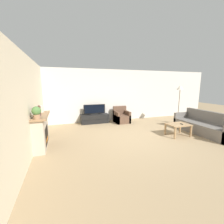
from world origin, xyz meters
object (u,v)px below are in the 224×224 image
Objects in this scene: coffee_table at (178,126)px; couch at (204,126)px; tv_stand at (95,119)px; floor_lamp at (180,90)px; fireplace at (41,131)px; mantel_vase_centre_left at (39,111)px; tv at (94,110)px; remote at (182,124)px; potted_plant at (36,112)px; mantel_vase_right at (42,109)px; armchair at (121,117)px; mantel_vase_left at (38,113)px.

coffee_table is 0.35× the size of couch.
floor_lamp is at bearing -21.20° from tv_stand.
mantel_vase_centre_left is (0.02, -0.11, 0.64)m from fireplace.
tv is 3.89m from coffee_table.
floor_lamp reaches higher than tv.
remote reaches higher than tv_stand.
floor_lamp is at bearing 8.26° from fireplace.
couch is at bearing 16.13° from remote.
mantel_vase_centre_left is at bearing -81.42° from fireplace.
couch is (5.96, 0.01, -0.92)m from potted_plant.
couch is (3.79, -2.98, -0.40)m from tv.
couch is at bearing -4.69° from coffee_table.
floor_lamp reaches higher than potted_plant.
mantel_vase_right is at bearing 90.00° from mantel_vase_centre_left.
armchair is at bearing 134.41° from remote.
fireplace is 5.31× the size of mantel_vase_left.
fireplace is 4.32× the size of potted_plant.
tv is at bearing 41.52° from mantel_vase_right.
mantel_vase_centre_left reaches higher than mantel_vase_right.
floor_lamp is (3.84, -1.49, 1.42)m from tv_stand.
floor_lamp reaches higher than tv_stand.
potted_plant is at bearing -142.41° from armchair.
fireplace reaches higher than coffee_table.
mantel_vase_right is 1.58× the size of remote.
armchair is 2.99m from remote.
mantel_vase_right is (0.00, 0.88, -0.02)m from mantel_vase_left.
couch is (5.96, -0.18, -0.86)m from mantel_vase_left.
mantel_vase_centre_left is 4.24m from armchair.
fireplace is 3.23m from tv_stand.
remote is at bearing 0.44° from potted_plant.
tv_stand is (2.17, 2.99, -0.98)m from potted_plant.
mantel_vase_left is 4.91m from remote.
tv_stand is at bearing 41.55° from mantel_vase_right.
remote is 2.20m from floor_lamp.
tv_stand is at bearing 150.10° from remote.
armchair is 3.64m from couch.
tv is at bearing 52.22° from mantel_vase_left.
mantel_vase_left reaches higher than coffee_table.
coffee_table is (4.77, -0.96, -0.74)m from mantel_vase_right.
remote is (1.34, -2.67, 0.19)m from armchair.
coffee_table is at bearing -4.90° from mantel_vase_centre_left.
fireplace reaches higher than couch.
mantel_vase_centre_left is at bearing -170.70° from floor_lamp.
armchair is at bearing 35.67° from mantel_vase_left.
potted_plant is 0.42× the size of coffee_table.
coffee_table is 0.14m from remote.
potted_plant is at bearing -179.94° from couch.
tv is 0.57× the size of floor_lamp.
mantel_vase_right reaches higher than couch.
mantel_vase_left is 0.88m from mantel_vase_right.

